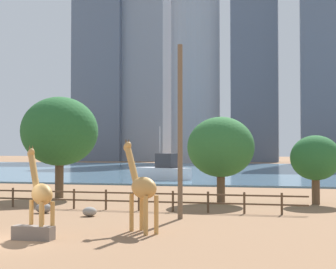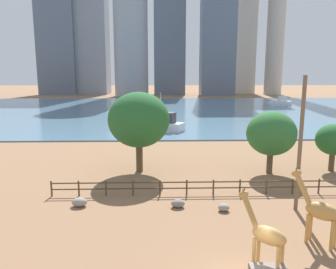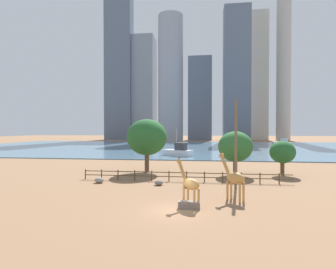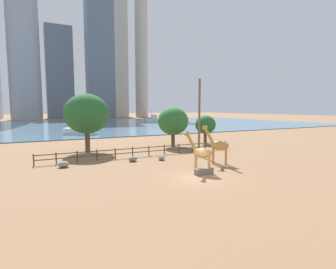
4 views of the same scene
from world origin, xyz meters
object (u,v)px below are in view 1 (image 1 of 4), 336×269
object	(u,v)px
utility_pole	(180,131)
feeding_trough	(33,233)
tree_left_large	(316,158)
boat_ferry	(163,171)
tree_center_broad	(221,147)
giraffe_companion	(41,194)
tree_right_tall	(60,132)
boulder_by_pole	(90,212)
giraffe_tall	(142,187)
boulder_small	(44,208)

from	to	relation	value
utility_pole	feeding_trough	size ratio (longest dim) A/B	5.46
tree_left_large	boat_ferry	bearing A→B (deg)	125.57
feeding_trough	tree_center_broad	xyz separation A→B (m)	(5.86, 17.15, 3.77)
tree_center_broad	boat_ferry	world-z (taller)	boat_ferry
giraffe_companion	tree_right_tall	world-z (taller)	tree_right_tall
boulder_by_pole	tree_left_large	distance (m)	16.69
boulder_by_pole	tree_right_tall	xyz separation A→B (m)	(-6.75, 10.20, 5.08)
tree_center_broad	giraffe_tall	bearing A→B (deg)	-97.64
boulder_by_pole	boat_ferry	size ratio (longest dim) A/B	0.11
giraffe_companion	tree_left_large	size ratio (longest dim) A/B	0.83
tree_left_large	boat_ferry	world-z (taller)	boat_ferry
utility_pole	boulder_by_pole	world-z (taller)	utility_pole
feeding_trough	tree_center_broad	distance (m)	18.51
boat_ferry	utility_pole	bearing A→B (deg)	134.00
giraffe_tall	boulder_by_pole	bearing A→B (deg)	-2.05
giraffe_companion	tree_left_large	distance (m)	21.27
tree_center_broad	utility_pole	bearing A→B (deg)	-96.84
giraffe_tall	tree_left_large	xyz separation A→B (m)	(8.58, 14.66, 1.17)
boulder_small	boat_ferry	size ratio (longest dim) A/B	0.14
boulder_small	tree_left_large	size ratio (longest dim) A/B	0.21
boulder_small	tree_right_tall	size ratio (longest dim) A/B	0.13
boulder_small	tree_center_broad	xyz separation A→B (m)	(9.80, 8.45, 3.77)
boulder_by_pole	giraffe_companion	bearing A→B (deg)	-84.99
giraffe_tall	utility_pole	bearing A→B (deg)	-54.56
tree_left_large	utility_pole	bearing A→B (deg)	-128.71
feeding_trough	tree_center_broad	bearing A→B (deg)	71.13
tree_left_large	boat_ferry	xyz separation A→B (m)	(-17.05, 23.85, -1.97)
utility_pole	tree_right_tall	world-z (taller)	utility_pole
feeding_trough	boat_ferry	bearing A→B (deg)	96.18
feeding_trough	tree_right_tall	distance (m)	20.19
tree_left_large	tree_right_tall	bearing A→B (deg)	178.89
utility_pole	tree_center_broad	size ratio (longest dim) A/B	1.56
boulder_by_pole	feeding_trough	xyz separation A→B (m)	(0.61, -7.91, 0.03)
tree_right_tall	feeding_trough	bearing A→B (deg)	-67.88
utility_pole	tree_right_tall	size ratio (longest dim) A/B	1.20
giraffe_companion	boulder_by_pole	world-z (taller)	giraffe_companion
giraffe_companion	boulder_small	bearing A→B (deg)	-20.83
utility_pole	boulder_small	distance (m)	9.88
boulder_small	tree_center_broad	size ratio (longest dim) A/B	0.17
giraffe_companion	boat_ferry	size ratio (longest dim) A/B	0.53
tree_center_broad	boat_ferry	bearing A→B (deg)	113.00
giraffe_tall	boulder_small	bearing A→B (deg)	9.07
boulder_small	boat_ferry	world-z (taller)	boat_ferry
utility_pole	tree_left_large	xyz separation A→B (m)	(7.79, 9.71, -1.64)
utility_pole	tree_left_large	size ratio (longest dim) A/B	2.00
utility_pole	tree_center_broad	xyz separation A→B (m)	(1.10, 9.14, -0.85)
utility_pole	boat_ferry	world-z (taller)	utility_pole
boulder_by_pole	boat_ferry	distance (m)	33.90
boulder_by_pole	tree_right_tall	size ratio (longest dim) A/B	0.10
tree_left_large	boulder_small	bearing A→B (deg)	-151.32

